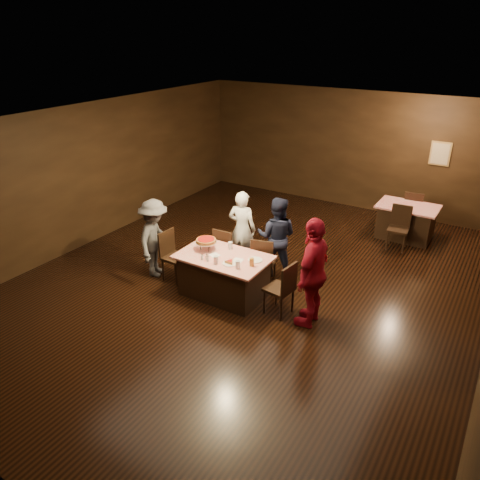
% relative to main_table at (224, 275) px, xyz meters
% --- Properties ---
extents(room, '(10.00, 10.04, 3.02)m').
position_rel_main_table_xyz_m(room, '(0.22, 0.59, 1.75)').
color(room, black).
rests_on(room, ground).
extents(main_table, '(1.60, 1.00, 0.77)m').
position_rel_main_table_xyz_m(main_table, '(0.00, 0.00, 0.00)').
color(main_table, red).
rests_on(main_table, ground).
extents(back_table, '(1.30, 0.90, 0.77)m').
position_rel_main_table_xyz_m(back_table, '(2.14, 4.24, 0.00)').
color(back_table, '#A70B12').
rests_on(back_table, ground).
extents(chair_far_left, '(0.43, 0.43, 0.95)m').
position_rel_main_table_xyz_m(chair_far_left, '(-0.40, 0.75, 0.09)').
color(chair_far_left, black).
rests_on(chair_far_left, ground).
extents(chair_far_right, '(0.51, 0.51, 0.95)m').
position_rel_main_table_xyz_m(chair_far_right, '(0.40, 0.75, 0.09)').
color(chair_far_right, black).
rests_on(chair_far_right, ground).
extents(chair_end_left, '(0.44, 0.44, 0.95)m').
position_rel_main_table_xyz_m(chair_end_left, '(-1.10, 0.00, 0.09)').
color(chair_end_left, black).
rests_on(chair_end_left, ground).
extents(chair_end_right, '(0.47, 0.47, 0.95)m').
position_rel_main_table_xyz_m(chair_end_right, '(1.10, 0.00, 0.09)').
color(chair_end_right, black).
rests_on(chair_end_right, ground).
extents(chair_back_near, '(0.46, 0.46, 0.95)m').
position_rel_main_table_xyz_m(chair_back_near, '(2.14, 3.54, 0.09)').
color(chair_back_near, black).
rests_on(chair_back_near, ground).
extents(chair_back_far, '(0.46, 0.46, 0.95)m').
position_rel_main_table_xyz_m(chair_back_far, '(2.14, 4.84, 0.09)').
color(chair_back_far, black).
rests_on(chair_back_far, ground).
extents(diner_white_jacket, '(0.62, 0.46, 1.56)m').
position_rel_main_table_xyz_m(diner_white_jacket, '(-0.33, 1.17, 0.39)').
color(diner_white_jacket, white).
rests_on(diner_white_jacket, ground).
extents(diner_navy_hoodie, '(0.90, 0.78, 1.57)m').
position_rel_main_table_xyz_m(diner_navy_hoodie, '(0.42, 1.18, 0.40)').
color(diner_navy_hoodie, '#171B31').
rests_on(diner_navy_hoodie, ground).
extents(diner_grey_knit, '(0.85, 1.12, 1.53)m').
position_rel_main_table_xyz_m(diner_grey_knit, '(-1.53, -0.04, 0.38)').
color(diner_grey_knit, '#525357').
rests_on(diner_grey_knit, ground).
extents(diner_red_shirt, '(0.50, 1.10, 1.84)m').
position_rel_main_table_xyz_m(diner_red_shirt, '(1.67, 0.02, 0.53)').
color(diner_red_shirt, maroon).
rests_on(diner_red_shirt, ground).
extents(pizza_stand, '(0.38, 0.38, 0.22)m').
position_rel_main_table_xyz_m(pizza_stand, '(-0.40, 0.05, 0.57)').
color(pizza_stand, black).
rests_on(pizza_stand, main_table).
extents(plate_with_slice, '(0.25, 0.25, 0.06)m').
position_rel_main_table_xyz_m(plate_with_slice, '(0.25, -0.18, 0.41)').
color(plate_with_slice, white).
rests_on(plate_with_slice, main_table).
extents(plate_empty, '(0.25, 0.25, 0.01)m').
position_rel_main_table_xyz_m(plate_empty, '(0.55, 0.15, 0.39)').
color(plate_empty, white).
rests_on(plate_empty, main_table).
extents(glass_front_left, '(0.08, 0.08, 0.14)m').
position_rel_main_table_xyz_m(glass_front_left, '(0.05, -0.30, 0.46)').
color(glass_front_left, silver).
rests_on(glass_front_left, main_table).
extents(glass_front_right, '(0.08, 0.08, 0.14)m').
position_rel_main_table_xyz_m(glass_front_right, '(0.45, -0.25, 0.46)').
color(glass_front_right, silver).
rests_on(glass_front_right, main_table).
extents(glass_amber, '(0.08, 0.08, 0.14)m').
position_rel_main_table_xyz_m(glass_amber, '(0.60, -0.05, 0.46)').
color(glass_amber, '#BF7F26').
rests_on(glass_amber, main_table).
extents(glass_back, '(0.08, 0.08, 0.14)m').
position_rel_main_table_xyz_m(glass_back, '(-0.05, 0.30, 0.46)').
color(glass_back, silver).
rests_on(glass_back, main_table).
extents(condiments, '(0.17, 0.10, 0.09)m').
position_rel_main_table_xyz_m(condiments, '(-0.18, -0.28, 0.43)').
color(condiments, silver).
rests_on(condiments, main_table).
extents(napkin_center, '(0.19, 0.19, 0.01)m').
position_rel_main_table_xyz_m(napkin_center, '(0.30, 0.00, 0.39)').
color(napkin_center, white).
rests_on(napkin_center, main_table).
extents(napkin_left, '(0.21, 0.21, 0.01)m').
position_rel_main_table_xyz_m(napkin_left, '(-0.15, -0.05, 0.39)').
color(napkin_left, white).
rests_on(napkin_left, main_table).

